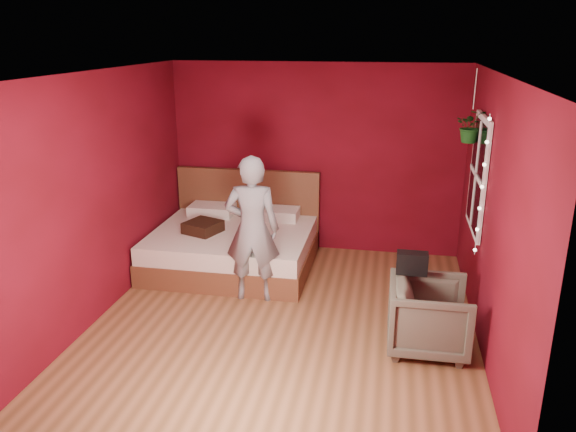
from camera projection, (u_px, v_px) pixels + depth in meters
name	position (u px, v px, depth m)	size (l,w,h in m)	color
floor	(284.00, 321.00, 6.04)	(4.50, 4.50, 0.00)	brown
room_walls	(284.00, 169.00, 5.52)	(4.04, 4.54, 2.62)	maroon
window	(478.00, 174.00, 6.07)	(0.05, 0.97, 1.27)	white
fairy_lights	(482.00, 187.00, 5.58)	(0.04, 0.04, 1.45)	silver
bed	(235.00, 244.00, 7.45)	(2.05, 1.74, 1.13)	brown
person	(252.00, 229.00, 6.33)	(0.62, 0.41, 1.70)	gray
armchair	(429.00, 316.00, 5.42)	(0.75, 0.77, 0.70)	#5C5848
handbag	(412.00, 263.00, 5.50)	(0.30, 0.15, 0.22)	black
throw_pillow	(203.00, 227.00, 7.20)	(0.40, 0.40, 0.14)	#311B10
hanging_plant	(471.00, 126.00, 6.17)	(0.34, 0.29, 0.80)	silver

